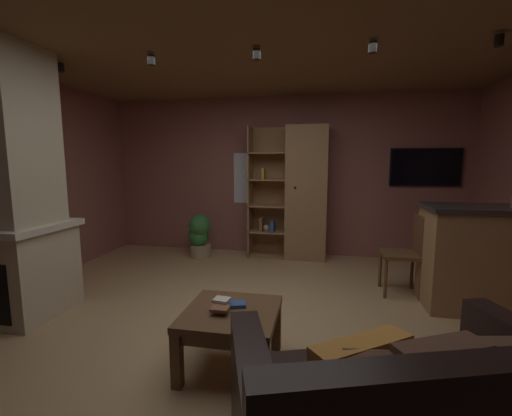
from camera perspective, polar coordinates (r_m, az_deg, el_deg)
The scene contains 19 objects.
floor at distance 3.24m, azimuth -1.42°, elevation -19.91°, with size 5.68×5.27×0.02m, color tan.
wall_back at distance 5.51m, azimuth 4.47°, elevation 5.39°, with size 5.80×0.06×2.54m, color #8E544C.
ceiling at distance 3.06m, azimuth -1.60°, elevation 27.99°, with size 5.68×5.27×0.02m, color brown.
window_pane_back at distance 5.54m, azimuth -0.17°, elevation 5.10°, with size 0.72×0.01×0.82m, color white.
stone_fireplace at distance 3.96m, azimuth -36.40°, elevation 1.22°, with size 0.93×0.84×2.54m.
bookshelf_cabinet at distance 5.22m, azimuth 7.65°, elevation 2.37°, with size 1.20×0.41×2.05m.
kitchen_bar_counter at distance 4.18m, azimuth 35.96°, elevation -7.04°, with size 1.44×0.65×1.06m.
coffee_table at distance 2.57m, azimuth -4.25°, elevation -18.64°, with size 0.67×0.67×0.44m.
table_book_0 at distance 2.59m, azimuth -3.36°, elevation -16.06°, with size 0.14×0.10×0.03m, color #2D4C8C.
table_book_1 at distance 2.47m, azimuth -6.11°, elevation -16.64°, with size 0.12×0.11×0.02m, color brown.
table_book_2 at distance 2.55m, azimuth -5.85°, elevation -15.30°, with size 0.11×0.10×0.02m, color beige.
dining_chair at distance 4.18m, azimuth 24.51°, elevation -6.32°, with size 0.42×0.42×0.92m.
potted_floor_plant at distance 5.39m, azimuth -9.60°, elevation -4.56°, with size 0.37×0.38×0.69m.
wall_mounted_tv at distance 5.62m, azimuth 26.82°, elevation 6.22°, with size 0.99×0.06×0.56m.
track_light_spot_0 at distance 4.28m, azimuth -30.29°, elevation 19.94°, with size 0.07×0.07×0.09m, color black.
track_light_spot_1 at distance 3.67m, azimuth -17.39°, elevation 22.87°, with size 0.07×0.07×0.09m, color black.
track_light_spot_2 at distance 3.36m, azimuth 0.12°, elevation 24.67°, with size 0.07×0.07×0.09m, color black.
track_light_spot_3 at distance 3.34m, azimuth 19.23°, elevation 24.39°, with size 0.07×0.07×0.09m, color black.
track_light_spot_4 at distance 3.61m, azimuth 36.02°, elevation 22.07°, with size 0.07×0.07×0.09m, color black.
Camera 1 is at (0.62, -2.80, 1.49)m, focal length 23.52 mm.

